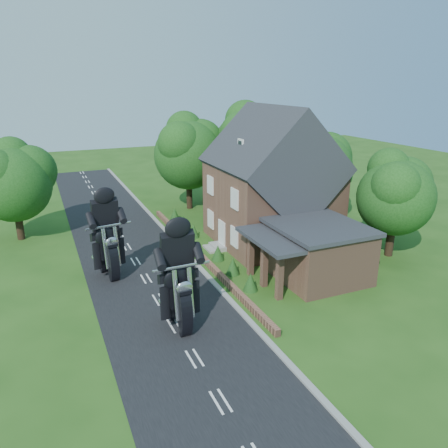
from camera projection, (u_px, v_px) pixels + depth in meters
name	position (u px, v px, depth m)	size (l,w,h in m)	color
ground	(159.00, 300.00, 24.73)	(120.00, 120.00, 0.00)	#234A15
road	(159.00, 300.00, 24.73)	(7.00, 80.00, 0.02)	black
kerb	(218.00, 287.00, 26.09)	(0.30, 80.00, 0.12)	gray
garden_wall	(199.00, 254.00, 30.65)	(0.30, 22.00, 0.40)	#8B5C47
house	(272.00, 186.00, 32.56)	(9.54, 8.64, 10.24)	#8B5C47
annex	(315.00, 250.00, 27.20)	(7.05, 5.94, 3.44)	#8B5C47
tree_annex_side	(399.00, 190.00, 29.80)	(5.64, 5.20, 7.48)	black
tree_house_right	(320.00, 163.00, 36.89)	(6.51, 6.00, 8.40)	black
tree_behind_house	(254.00, 141.00, 42.20)	(7.81, 7.20, 10.08)	black
tree_behind_left	(192.00, 149.00, 40.94)	(6.94, 6.40, 9.16)	black
tree_far_road	(18.00, 178.00, 32.94)	(6.08, 5.60, 7.84)	black
shrub_a	(250.00, 282.00, 25.69)	(0.90, 0.90, 1.10)	#173D13
shrub_b	(233.00, 266.00, 27.87)	(0.90, 0.90, 1.10)	#173D13
shrub_c	(218.00, 253.00, 30.05)	(0.90, 0.90, 1.10)	#173D13
shrub_d	(194.00, 231.00, 34.40)	(0.90, 0.90, 1.10)	#173D13
shrub_e	(184.00, 222.00, 36.58)	(0.90, 0.90, 1.10)	#173D13
shrub_f	(175.00, 214.00, 38.76)	(0.90, 0.90, 1.10)	#173D13
motorcycle_lead	(180.00, 312.00, 21.66)	(0.48, 1.89, 1.76)	black
motorcycle_follow	(109.00, 264.00, 27.38)	(0.48, 1.88, 1.75)	black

